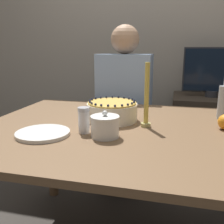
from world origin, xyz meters
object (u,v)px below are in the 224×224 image
(candle, at_px, (146,101))
(bottle, at_px, (224,102))
(sugar_bowl, at_px, (105,126))
(tv_monitor, at_px, (213,72))
(sugar_shaker, at_px, (84,120))
(person_man_blue_shirt, at_px, (124,121))
(cake, at_px, (112,111))

(candle, bearing_deg, bottle, 32.53)
(sugar_bowl, distance_m, tv_monitor, 1.40)
(sugar_shaker, bearing_deg, bottle, 32.40)
(person_man_blue_shirt, height_order, tv_monitor, person_man_blue_shirt)
(cake, distance_m, person_man_blue_shirt, 0.68)
(sugar_shaker, height_order, tv_monitor, tv_monitor)
(tv_monitor, bearing_deg, sugar_shaker, -118.76)
(sugar_bowl, distance_m, sugar_shaker, 0.11)
(sugar_bowl, relative_size, candle, 0.40)
(sugar_shaker, bearing_deg, tv_monitor, 61.24)
(cake, bearing_deg, sugar_shaker, -107.34)
(tv_monitor, bearing_deg, cake, -121.10)
(cake, distance_m, bottle, 0.60)
(person_man_blue_shirt, bearing_deg, sugar_bowl, 96.00)
(cake, xyz_separation_m, candle, (0.19, -0.07, 0.08))
(bottle, bearing_deg, candle, -147.47)
(sugar_shaker, relative_size, tv_monitor, 0.25)
(cake, distance_m, sugar_bowl, 0.26)
(candle, xyz_separation_m, bottle, (0.39, 0.25, -0.03))
(cake, bearing_deg, tv_monitor, 58.90)
(candle, bearing_deg, tv_monitor, 68.65)
(tv_monitor, bearing_deg, person_man_blue_shirt, -150.92)
(sugar_bowl, distance_m, bottle, 0.70)
(cake, height_order, sugar_shaker, sugar_shaker)
(person_man_blue_shirt, xyz_separation_m, tv_monitor, (0.67, 0.37, 0.36))
(candle, bearing_deg, sugar_shaker, -147.81)
(sugar_shaker, distance_m, candle, 0.31)
(cake, relative_size, sugar_bowl, 2.12)
(cake, xyz_separation_m, sugar_bowl, (0.03, -0.26, -0.00))
(cake, relative_size, candle, 0.85)
(sugar_shaker, height_order, candle, candle)
(cake, height_order, bottle, bottle)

